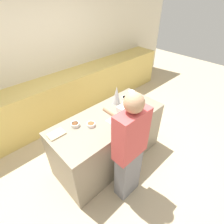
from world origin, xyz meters
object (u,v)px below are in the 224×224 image
object	(u,v)px
candy_bowl_near_tray_right	(132,92)
baking_tray	(124,118)
cookbook	(56,134)
decorative_tree	(117,95)
candy_bowl_far_left	(125,98)
gingerbread_house	(124,112)
candy_bowl_far_right	(75,124)
person	(129,150)
candy_bowl_near_tray_left	(91,124)
candy_bowl_behind_tray	(126,103)

from	to	relation	value
candy_bowl_near_tray_right	baking_tray	bearing A→B (deg)	-147.69
candy_bowl_near_tray_right	cookbook	distance (m)	1.52
decorative_tree	candy_bowl_far_left	size ratio (longest dim) A/B	2.50
gingerbread_house	cookbook	distance (m)	0.97
baking_tray	candy_bowl_far_right	size ratio (longest dim) A/B	4.09
person	baking_tray	bearing A→B (deg)	50.08
candy_bowl_far_left	decorative_tree	bearing A→B (deg)	176.04
decorative_tree	candy_bowl_far_right	world-z (taller)	decorative_tree
candy_bowl_far_left	candy_bowl_near_tray_right	xyz separation A→B (m)	(0.23, 0.06, 0.00)
candy_bowl_far_left	candy_bowl_far_right	world-z (taller)	candy_bowl_far_right
candy_bowl_far_right	candy_bowl_near_tray_left	bearing A→B (deg)	-42.13
candy_bowl_near_tray_right	cookbook	xyz separation A→B (m)	(-1.52, -0.03, -0.01)
candy_bowl_near_tray_left	candy_bowl_near_tray_right	xyz separation A→B (m)	(1.08, 0.20, 0.00)
decorative_tree	candy_bowl_near_tray_left	size ratio (longest dim) A/B	2.68
baking_tray	decorative_tree	xyz separation A→B (m)	(0.20, 0.35, 0.15)
person	candy_bowl_near_tray_left	bearing A→B (deg)	96.89
person	candy_bowl_far_right	bearing A→B (deg)	106.84
cookbook	gingerbread_house	bearing A→B (deg)	-22.65
gingerbread_house	cookbook	world-z (taller)	gingerbread_house
decorative_tree	candy_bowl_far_left	bearing A→B (deg)	-3.96
candy_bowl_behind_tray	decorative_tree	bearing A→B (deg)	126.56
candy_bowl_far_right	person	xyz separation A→B (m)	(0.24, -0.79, -0.07)
decorative_tree	cookbook	size ratio (longest dim) A/B	1.46
candy_bowl_behind_tray	gingerbread_house	bearing A→B (deg)	-143.59
gingerbread_house	cookbook	size ratio (longest dim) A/B	1.41
candy_bowl_near_tray_left	cookbook	world-z (taller)	candy_bowl_near_tray_left
gingerbread_house	decorative_tree	size ratio (longest dim) A/B	0.97
gingerbread_house	candy_bowl_far_left	bearing A→B (deg)	39.94
candy_bowl_far_right	candy_bowl_near_tray_right	size ratio (longest dim) A/B	1.05
candy_bowl_far_right	person	size ratio (longest dim) A/B	0.07
gingerbread_house	candy_bowl_far_left	world-z (taller)	gingerbread_house
candy_bowl_far_left	candy_bowl_behind_tray	size ratio (longest dim) A/B	0.96
gingerbread_house	candy_bowl_far_right	size ratio (longest dim) A/B	2.61
candy_bowl_far_right	candy_bowl_near_tray_right	xyz separation A→B (m)	(1.24, 0.06, -0.00)
decorative_tree	candy_bowl_far_right	distance (m)	0.82
candy_bowl_near_tray_left	person	xyz separation A→B (m)	(0.08, -0.64, -0.06)
candy_bowl_far_left	candy_bowl_near_tray_right	distance (m)	0.24
baking_tray	candy_bowl_far_left	bearing A→B (deg)	39.93
baking_tray	gingerbread_house	xyz separation A→B (m)	(0.00, 0.00, 0.11)
decorative_tree	candy_bowl_behind_tray	xyz separation A→B (m)	(0.10, -0.13, -0.13)
candy_bowl_far_right	candy_bowl_near_tray_left	xyz separation A→B (m)	(0.16, -0.15, -0.00)
person	candy_bowl_near_tray_right	bearing A→B (deg)	40.09
decorative_tree	candy_bowl_far_left	world-z (taller)	decorative_tree
baking_tray	gingerbread_house	world-z (taller)	gingerbread_house
baking_tray	cookbook	size ratio (longest dim) A/B	2.21
candy_bowl_far_left	candy_bowl_behind_tray	distance (m)	0.16
baking_tray	cookbook	xyz separation A→B (m)	(-0.89, 0.37, 0.01)
candy_bowl_far_right	candy_bowl_near_tray_left	distance (m)	0.22
candy_bowl_far_right	candy_bowl_behind_tray	xyz separation A→B (m)	(0.91, -0.12, -0.00)
cookbook	candy_bowl_near_tray_right	bearing A→B (deg)	1.05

